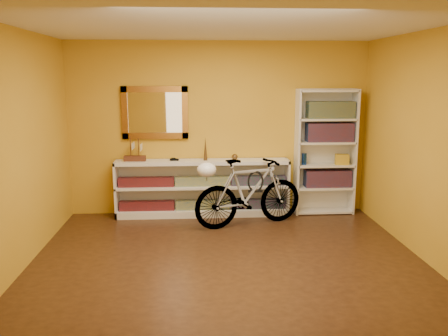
{
  "coord_description": "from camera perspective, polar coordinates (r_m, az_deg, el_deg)",
  "views": [
    {
      "loc": [
        -0.36,
        -5.04,
        2.09
      ],
      "look_at": [
        0.0,
        0.7,
        0.95
      ],
      "focal_mm": 37.45,
      "sensor_mm": 36.0,
      "label": 1
    }
  ],
  "objects": [
    {
      "name": "model_ship",
      "position": [
        7.0,
        -10.86,
        2.35
      ],
      "size": [
        0.32,
        0.13,
        0.38
      ],
      "primitive_type": null,
      "rotation": [
        0.0,
        0.0,
        -0.05
      ],
      "color": "#411F12",
      "rests_on": "console_unit"
    },
    {
      "name": "cd_row_lower",
      "position": [
        7.1,
        -2.6,
        -4.49
      ],
      "size": [
        2.5,
        0.13,
        0.14
      ],
      "primitive_type": "cube",
      "color": "black",
      "rests_on": "console_unit"
    },
    {
      "name": "gilt_mirror",
      "position": [
        7.05,
        -8.43,
        6.7
      ],
      "size": [
        0.98,
        0.06,
        0.78
      ],
      "primitive_type": "cube",
      "color": "brown",
      "rests_on": "back_wall"
    },
    {
      "name": "wall_socket",
      "position": [
        7.37,
        6.38,
        -3.32
      ],
      "size": [
        0.09,
        0.02,
        0.09
      ],
      "primitive_type": "cube",
      "color": "silver",
      "rests_on": "back_wall"
    },
    {
      "name": "cd_row_upper",
      "position": [
        7.01,
        -2.62,
        -1.62
      ],
      "size": [
        2.5,
        0.13,
        0.14
      ],
      "primitive_type": "cube",
      "color": "navy",
      "rests_on": "console_unit"
    },
    {
      "name": "book_row_a",
      "position": [
        7.34,
        12.5,
        -1.22
      ],
      "size": [
        0.7,
        0.22,
        0.26
      ],
      "primitive_type": "cube",
      "color": "maroon",
      "rests_on": "bookcase"
    },
    {
      "name": "helmet",
      "position": [
        6.25,
        -2.13,
        -0.21
      ],
      "size": [
        0.26,
        0.25,
        0.2
      ],
      "primitive_type": "ellipsoid",
      "color": "white",
      "rests_on": "bicycle"
    },
    {
      "name": "u_lock",
      "position": [
        6.57,
        3.87,
        -1.65
      ],
      "size": [
        0.22,
        0.02,
        0.22
      ],
      "primitive_type": "torus",
      "rotation": [
        1.57,
        0.0,
        0.0
      ],
      "color": "black",
      "rests_on": "bicycle"
    },
    {
      "name": "yellow_bag",
      "position": [
        7.3,
        14.2,
        1.03
      ],
      "size": [
        0.22,
        0.17,
        0.16
      ],
      "primitive_type": "cube",
      "rotation": [
        0.0,
        0.0,
        -0.17
      ],
      "color": "gold",
      "rests_on": "bookcase"
    },
    {
      "name": "book_row_b",
      "position": [
        7.22,
        12.74,
        4.29
      ],
      "size": [
        0.7,
        0.22,
        0.28
      ],
      "primitive_type": "cube",
      "color": "maroon",
      "rests_on": "bookcase"
    },
    {
      "name": "bronze_ornament",
      "position": [
        6.94,
        -2.29,
        2.36
      ],
      "size": [
        0.06,
        0.06,
        0.35
      ],
      "primitive_type": "cone",
      "color": "#50371B",
      "rests_on": "console_unit"
    },
    {
      "name": "decorative_orb",
      "position": [
        6.99,
        1.32,
        1.35
      ],
      "size": [
        0.09,
        0.09,
        0.09
      ],
      "primitive_type": "sphere",
      "color": "#50371B",
      "rests_on": "console_unit"
    },
    {
      "name": "left_wall",
      "position": [
        5.45,
        -23.92,
        1.9
      ],
      "size": [
        0.01,
        4.0,
        2.6
      ],
      "primitive_type": "cube",
      "color": "#C28C1D",
      "rests_on": "ground"
    },
    {
      "name": "right_wall",
      "position": [
        5.74,
        23.6,
        2.35
      ],
      "size": [
        0.01,
        4.0,
        2.6
      ],
      "primitive_type": "cube",
      "color": "#C28C1D",
      "rests_on": "ground"
    },
    {
      "name": "travel_mug",
      "position": [
        7.17,
        9.75,
        1.09
      ],
      "size": [
        0.08,
        0.08,
        0.17
      ],
      "primitive_type": "cylinder",
      "color": "navy",
      "rests_on": "bookcase"
    },
    {
      "name": "book_row_c",
      "position": [
        7.19,
        12.86,
        6.94
      ],
      "size": [
        0.7,
        0.22,
        0.25
      ],
      "primitive_type": "cube",
      "color": "navy",
      "rests_on": "bookcase"
    },
    {
      "name": "red_tin",
      "position": [
        7.16,
        10.84,
        6.65
      ],
      "size": [
        0.15,
        0.15,
        0.16
      ],
      "primitive_type": "cube",
      "rotation": [
        0.0,
        0.0,
        0.17
      ],
      "color": "maroon",
      "rests_on": "bookcase"
    },
    {
      "name": "bookcase",
      "position": [
        7.25,
        12.26,
        1.9
      ],
      "size": [
        0.9,
        0.3,
        1.9
      ],
      "primitive_type": null,
      "color": "silver",
      "rests_on": "floor"
    },
    {
      "name": "console_unit",
      "position": [
        7.06,
        -2.62,
        -2.45
      ],
      "size": [
        2.6,
        0.35,
        0.85
      ],
      "primitive_type": null,
      "color": "silver",
      "rests_on": "floor"
    },
    {
      "name": "ceiling",
      "position": [
        5.08,
        0.52,
        17.02
      ],
      "size": [
        4.5,
        4.0,
        0.01
      ],
      "primitive_type": "cube",
      "color": "silver",
      "rests_on": "ground"
    },
    {
      "name": "toy_car",
      "position": [
        6.98,
        -6.08,
        0.91
      ],
      "size": [
        0.0,
        0.0,
        0.0
      ],
      "primitive_type": "imported",
      "rotation": [
        0.0,
        0.0,
        1.57
      ],
      "color": "black",
      "rests_on": "console_unit"
    },
    {
      "name": "bicycle",
      "position": [
        6.56,
        3.09,
        -2.97
      ],
      "size": [
        0.92,
        1.7,
        0.97
      ],
      "primitive_type": "imported",
      "rotation": [
        0.0,
        0.0,
        1.89
      ],
      "color": "silver",
      "rests_on": "floor"
    },
    {
      "name": "floor",
      "position": [
        5.47,
        0.47,
        -11.3
      ],
      "size": [
        4.5,
        4.0,
        0.01
      ],
      "primitive_type": "cube",
      "color": "black",
      "rests_on": "ground"
    },
    {
      "name": "back_wall",
      "position": [
        7.1,
        -0.66,
        4.82
      ],
      "size": [
        4.5,
        0.01,
        2.6
      ],
      "primitive_type": "cube",
      "color": "#C28C1D",
      "rests_on": "ground"
    }
  ]
}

